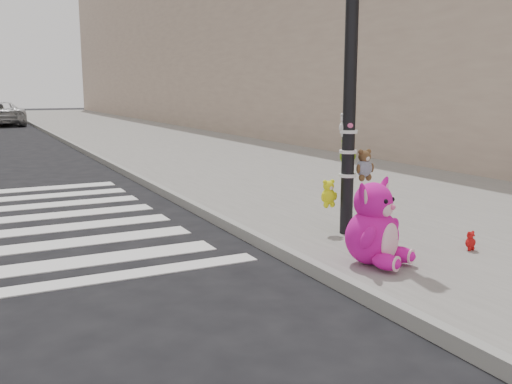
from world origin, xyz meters
TOP-DOWN VIEW (x-y plane):
  - ground at (0.00, 0.00)m, footprint 120.00×120.00m
  - sidewalk_near at (5.00, 10.00)m, footprint 7.00×80.00m
  - curb_edge at (1.55, 10.00)m, footprint 0.12×80.00m
  - bld_near at (10.50, 20.00)m, footprint 5.00×60.00m
  - signal_pole at (2.62, 1.81)m, footprint 0.68×0.49m
  - pink_bunny at (2.08, 0.57)m, footprint 0.78×0.84m
  - red_teddy at (3.40, 0.50)m, footprint 0.17×0.13m

SIDE VIEW (x-z plane):
  - ground at x=0.00m, z-range 0.00..0.00m
  - sidewalk_near at x=5.00m, z-range 0.00..0.14m
  - curb_edge at x=1.55m, z-range -0.01..0.15m
  - red_teddy at x=3.40m, z-range 0.14..0.37m
  - pink_bunny at x=2.08m, z-range 0.05..0.98m
  - signal_pole at x=2.62m, z-range -0.19..3.81m
  - bld_near at x=10.50m, z-range 0.00..10.00m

